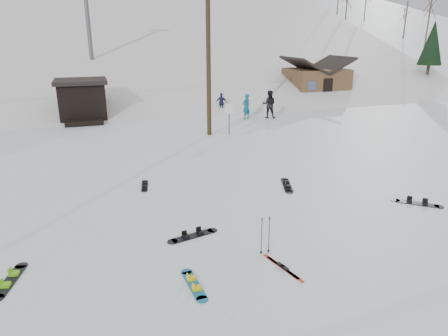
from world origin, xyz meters
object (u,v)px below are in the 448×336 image
object	(u,v)px
hero_skis	(283,267)
cabin	(316,83)
utility_pole	(208,52)
hero_snowboard	(194,284)

from	to	relation	value
hero_skis	cabin	bearing A→B (deg)	43.57
utility_pole	hero_skis	xyz separation A→B (m)	(-2.26, -14.21, -4.66)
utility_pole	cabin	distance (m)	16.71
utility_pole	hero_snowboard	distance (m)	15.64
hero_skis	hero_snowboard	bearing A→B (deg)	165.69
utility_pole	hero_skis	bearing A→B (deg)	-99.03
cabin	hero_snowboard	distance (m)	29.96
utility_pole	hero_snowboard	size ratio (longest dim) A/B	6.22
hero_snowboard	hero_skis	xyz separation A→B (m)	(2.33, -0.00, -0.00)
cabin	hero_skis	bearing A→B (deg)	-122.22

